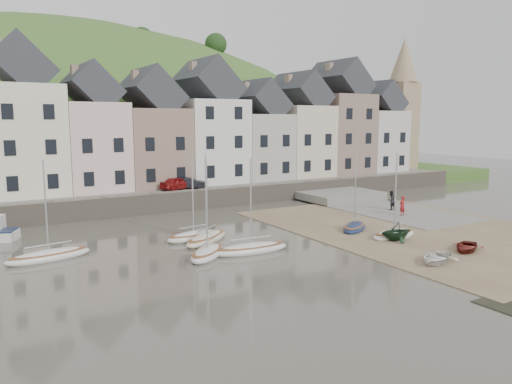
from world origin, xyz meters
TOP-DOWN VIEW (x-y plane):
  - ground at (0.00, 0.00)m, footprint 160.00×160.00m
  - quay_land at (0.00, 32.00)m, footprint 90.00×30.00m
  - quay_street at (0.00, 20.50)m, footprint 70.00×7.00m
  - seawall at (0.00, 17.00)m, footprint 70.00×1.20m
  - beach at (11.00, 0.00)m, footprint 18.00×26.00m
  - slipway at (15.00, 8.00)m, footprint 8.00×18.00m
  - hillside at (-5.00, 60.00)m, footprint 134.40×84.00m
  - townhouse_terrace at (1.76, 24.00)m, footprint 61.05×8.00m
  - church_spire at (34.55, 24.00)m, footprint 4.00×4.00m
  - sailboat_0 at (-14.90, 5.66)m, footprint 5.28×2.30m
  - sailboat_1 at (-5.26, 5.86)m, footprint 4.40×2.16m
  - sailboat_2 at (-4.75, 4.78)m, footprint 4.78×4.00m
  - sailboat_3 at (-6.33, 1.27)m, footprint 3.93×3.85m
  - sailboat_4 at (-3.50, 0.78)m, footprint 5.25×1.92m
  - sailboat_5 at (6.51, 2.18)m, footprint 3.92×3.39m
  - sailboat_6 at (7.33, -1.10)m, footprint 3.87×1.57m
  - rowboat_white at (4.71, -6.97)m, footprint 3.42×2.93m
  - rowboat_green at (6.76, -1.85)m, footprint 2.73×2.43m
  - rowboat_red at (8.51, -6.20)m, footprint 3.33×2.99m
  - person_red at (13.78, 4.14)m, footprint 0.66×0.46m
  - person_dark at (14.92, 6.58)m, footprint 0.92×0.73m
  - car_left at (-0.92, 19.50)m, footprint 3.96×2.52m
  - car_right at (0.31, 19.50)m, footprint 3.63×2.13m

SIDE VIEW (x-z plane):
  - hillside at x=-5.00m, z-range -59.99..24.01m
  - ground at x=0.00m, z-range 0.00..0.00m
  - beach at x=11.00m, z-range 0.00..0.06m
  - slipway at x=15.00m, z-range 0.00..0.12m
  - sailboat_4 at x=-3.50m, z-range -2.90..3.42m
  - sailboat_0 at x=-14.90m, z-range -2.90..3.42m
  - sailboat_2 at x=-4.75m, z-range -2.90..3.42m
  - sailboat_1 at x=-5.26m, z-range -2.90..3.42m
  - sailboat_3 at x=-6.33m, z-range -2.89..3.43m
  - sailboat_6 at x=7.33m, z-range -2.89..3.43m
  - sailboat_5 at x=6.51m, z-range -2.89..3.43m
  - rowboat_red at x=8.51m, z-range 0.06..0.63m
  - rowboat_white at x=4.71m, z-range 0.06..0.66m
  - rowboat_green at x=6.76m, z-range 0.06..1.36m
  - quay_land at x=0.00m, z-range 0.00..1.50m
  - seawall at x=0.00m, z-range 0.00..1.80m
  - person_red at x=13.78m, z-range 0.12..1.85m
  - person_dark at x=14.92m, z-range 0.12..1.93m
  - quay_street at x=0.00m, z-range 1.50..1.60m
  - car_right at x=0.31m, z-range 1.60..2.73m
  - car_left at x=-0.92m, z-range 1.60..2.86m
  - townhouse_terrace at x=1.76m, z-range 0.36..14.29m
  - church_spire at x=34.55m, z-range 2.06..20.06m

